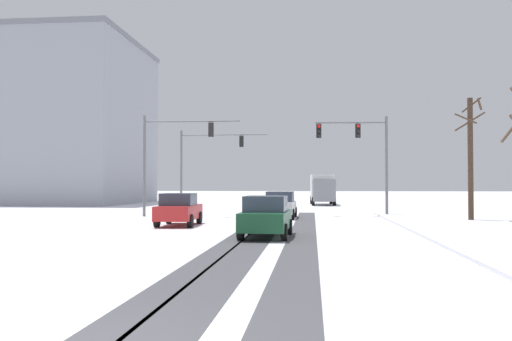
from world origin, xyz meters
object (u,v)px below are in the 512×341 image
traffic_signal_near_right (362,146)px  office_building_far_left_block (21,123)px  car_dark_green_third (266,216)px  car_white_lead (280,205)px  traffic_signal_near_left (171,147)px  traffic_signal_far_left (206,155)px  bare_tree_sidewalk_far (471,155)px  box_truck_delivery (322,188)px  car_red_second (179,209)px

traffic_signal_near_right → office_building_far_left_block: (-34.95, 20.65, 4.17)m
office_building_far_left_block → car_dark_green_third: bearing=-49.9°
car_dark_green_third → car_white_lead: bearing=90.6°
traffic_signal_near_left → traffic_signal_near_right: (12.28, 1.82, 0.14)m
traffic_signal_far_left → office_building_far_left_block: 26.56m
bare_tree_sidewalk_far → car_white_lead: bearing=178.6°
traffic_signal_far_left → car_white_lead: bearing=-58.5°
car_white_lead → box_truck_delivery: (2.94, 22.04, 0.82)m
traffic_signal_near_left → traffic_signal_near_right: 12.42m
car_red_second → car_dark_green_third: size_ratio=1.00×
traffic_signal_far_left → car_red_second: bearing=-83.2°
car_white_lead → car_red_second: same height
traffic_signal_far_left → traffic_signal_near_right: same height
car_dark_green_third → office_building_far_left_block: (-29.91, 35.54, 7.94)m
office_building_far_left_block → traffic_signal_near_right: bearing=-30.6°
traffic_signal_near_right → car_dark_green_third: 16.17m
traffic_signal_near_right → box_truck_delivery: (-2.23, 19.04, -2.95)m
traffic_signal_far_left → box_truck_delivery: traffic_signal_far_left is taller
car_dark_green_third → office_building_far_left_block: office_building_far_left_block is taller
traffic_signal_far_left → car_dark_green_third: size_ratio=1.76×
traffic_signal_near_left → car_red_second: bearing=-72.3°
traffic_signal_far_left → office_building_far_left_block: bearing=151.3°
traffic_signal_near_right → car_white_lead: (-5.17, -2.99, -3.77)m
bare_tree_sidewalk_far → office_building_far_left_block: (-40.90, 23.91, 4.97)m
traffic_signal_near_right → bare_tree_sidewalk_far: bare_tree_sidewalk_far is taller
traffic_signal_near_right → box_truck_delivery: bearing=96.7°
traffic_signal_near_left → bare_tree_sidewalk_far: bare_tree_sidewalk_far is taller
car_dark_green_third → bare_tree_sidewalk_far: bearing=46.6°
traffic_signal_far_left → bare_tree_sidewalk_far: bare_tree_sidewalk_far is taller
box_truck_delivery → bare_tree_sidewalk_far: (8.18, -22.31, 2.15)m
bare_tree_sidewalk_far → box_truck_delivery: bearing=110.1°
car_white_lead → bare_tree_sidewalk_far: bearing=-1.4°
box_truck_delivery → bare_tree_sidewalk_far: bare_tree_sidewalk_far is taller
traffic_signal_near_right → bare_tree_sidewalk_far: 6.83m
traffic_signal_far_left → traffic_signal_near_right: bearing=-34.0°
bare_tree_sidewalk_far → traffic_signal_near_right: bearing=151.2°
car_dark_green_third → box_truck_delivery: size_ratio=0.56×
box_truck_delivery → traffic_signal_near_left: bearing=-115.7°
traffic_signal_near_left → car_white_lead: traffic_signal_near_left is taller
traffic_signal_near_left → car_white_lead: bearing=-9.4°
car_red_second → car_dark_green_third: (4.85, -5.57, 0.00)m
box_truck_delivery → bare_tree_sidewalk_far: bearing=-69.9°
box_truck_delivery → office_building_far_left_block: size_ratio=0.29×
traffic_signal_far_left → bare_tree_sidewalk_far: (17.89, -11.33, -0.71)m
car_white_lead → traffic_signal_near_right: bearing=30.1°
traffic_signal_near_right → car_red_second: bearing=-136.7°
traffic_signal_far_left → bare_tree_sidewalk_far: size_ratio=1.01×
traffic_signal_far_left → car_dark_green_third: 24.26m
traffic_signal_near_left → car_red_second: 8.67m
traffic_signal_far_left → office_building_far_left_block: size_ratio=0.28×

